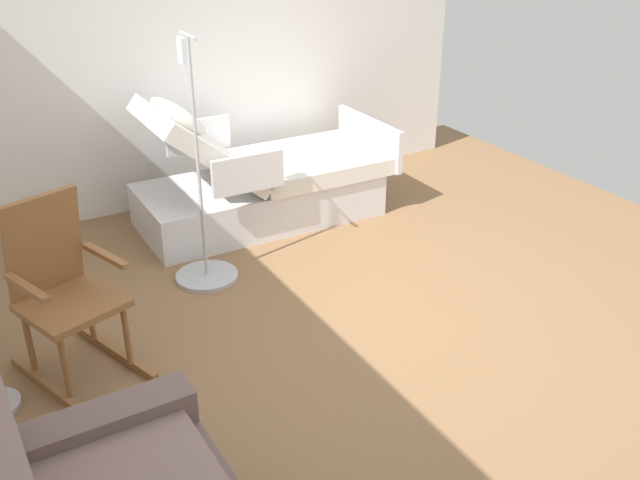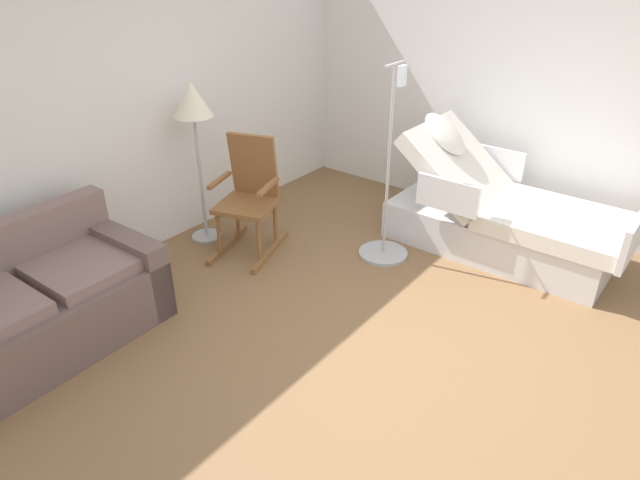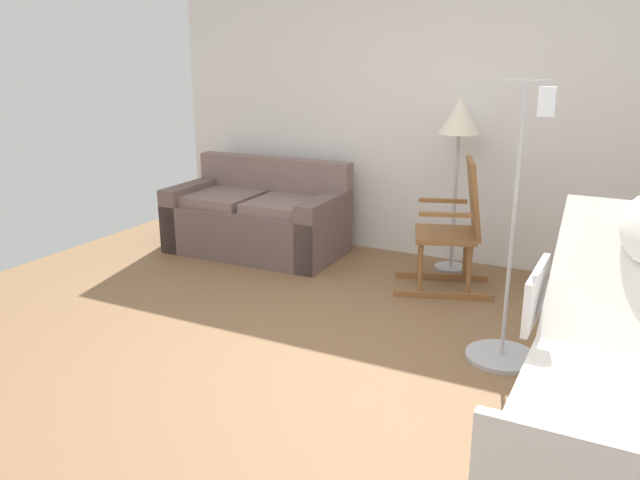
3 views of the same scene
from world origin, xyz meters
name	(u,v)px [view 1 (image 1 of 3)]	position (x,y,z in m)	size (l,w,h in m)	color
ground_plane	(365,326)	(0.00, 0.00, 0.00)	(6.26, 6.26, 0.00)	olive
side_wall	(201,41)	(2.55, 0.00, 1.35)	(0.10, 5.04, 2.70)	white
hospital_bed	(260,183)	(1.80, -0.14, 0.32)	(1.05, 2.07, 1.18)	silver
rocking_chair	(63,292)	(0.46, 1.68, 0.50)	(0.87, 0.70, 1.05)	brown
iv_pole	(204,246)	(1.08, 0.64, 0.25)	(0.44, 0.44, 1.69)	#B2B5BA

